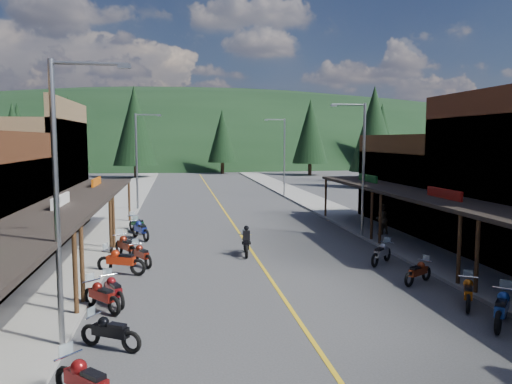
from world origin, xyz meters
name	(u,v)px	position (x,y,z in m)	size (l,w,h in m)	color
ground	(271,280)	(0.00, 0.00, 0.00)	(220.00, 220.00, 0.00)	#38383A
centerline	(225,212)	(0.00, 20.00, 0.01)	(0.15, 90.00, 0.01)	gold
sidewalk_west	(115,214)	(-8.70, 20.00, 0.07)	(3.40, 94.00, 0.15)	gray
sidewalk_east	(328,209)	(8.70, 20.00, 0.07)	(3.40, 94.00, 0.15)	gray
shop_west_3	(7,179)	(-13.78, 11.30, 3.52)	(10.90, 10.20, 8.20)	brown
shop_east_3	(438,189)	(13.75, 11.30, 2.53)	(10.90, 10.20, 6.20)	#4C2D16
streetlight_0	(62,192)	(-6.95, -6.00, 4.46)	(2.16, 0.18, 8.00)	gray
streetlight_1	(138,157)	(-6.95, 22.00, 4.46)	(2.16, 0.18, 8.00)	gray
streetlight_2	(361,164)	(6.95, 8.00, 4.46)	(2.16, 0.18, 8.00)	gray
streetlight_3	(283,153)	(6.95, 30.00, 4.46)	(2.16, 0.18, 8.00)	gray
ridge_hill	(189,159)	(0.00, 135.00, 0.00)	(310.00, 140.00, 60.00)	black
pine_1	(57,132)	(-24.00, 70.00, 7.24)	(5.88, 5.88, 12.50)	black
pine_2	(135,126)	(-10.00, 58.00, 7.99)	(6.72, 6.72, 14.00)	black
pine_3	(222,136)	(4.00, 66.00, 6.48)	(5.04, 5.04, 11.00)	black
pine_4	(310,131)	(18.00, 60.00, 7.24)	(5.88, 5.88, 12.50)	black
pine_5	(374,129)	(34.00, 72.00, 7.99)	(6.72, 6.72, 14.00)	black
pine_6	(454,136)	(46.00, 64.00, 6.48)	(5.04, 5.04, 11.00)	black
pine_7	(18,132)	(-32.00, 76.00, 7.24)	(5.88, 5.88, 12.50)	black
pine_8	(13,139)	(-22.00, 40.00, 5.98)	(4.48, 4.48, 10.00)	black
pine_9	(382,136)	(24.00, 45.00, 6.38)	(4.93, 4.93, 10.80)	black
pine_10	(69,133)	(-18.00, 50.00, 6.78)	(5.38, 5.38, 11.60)	black
pine_11	(374,129)	(20.00, 38.00, 7.19)	(5.82, 5.82, 12.40)	black
bike_west_4	(86,380)	(-5.88, -9.27, 0.63)	(0.73, 2.19, 1.25)	maroon
bike_west_5	(110,330)	(-5.76, -6.21, 0.56)	(0.65, 1.95, 1.11)	black
bike_west_6	(101,294)	(-6.47, -2.91, 0.59)	(0.69, 2.06, 1.18)	maroon
bike_west_7	(113,289)	(-6.15, -2.24, 0.57)	(0.67, 2.01, 1.15)	maroon
bike_west_8	(121,260)	(-6.32, 1.82, 0.65)	(0.76, 2.29, 1.31)	red
bike_west_9	(141,254)	(-5.54, 3.24, 0.57)	(0.67, 2.01, 1.15)	maroon
bike_west_10	(126,245)	(-6.42, 4.91, 0.66)	(0.77, 2.30, 1.32)	maroon
bike_west_11	(140,229)	(-6.02, 9.58, 0.64)	(0.75, 2.24, 1.28)	navy
bike_west_12	(137,223)	(-6.36, 11.78, 0.63)	(0.73, 2.20, 1.26)	#0C3C1F
bike_east_5	(502,307)	(6.19, -6.36, 0.64)	(0.75, 2.26, 1.29)	navy
bike_east_6	(468,291)	(6.20, -4.49, 0.57)	(0.67, 2.00, 1.15)	#B5530C
bike_east_7	(418,271)	(5.83, -1.54, 0.54)	(0.62, 1.87, 1.07)	maroon
bike_east_8	(381,252)	(5.64, 1.74, 0.58)	(0.68, 2.04, 1.17)	gray
rider_on_bike	(246,243)	(-0.42, 4.59, 0.63)	(0.89, 2.13, 1.58)	black
pedestrian_east_b	(381,219)	(8.35, 8.11, 1.11)	(0.94, 0.54, 1.93)	#4E4331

